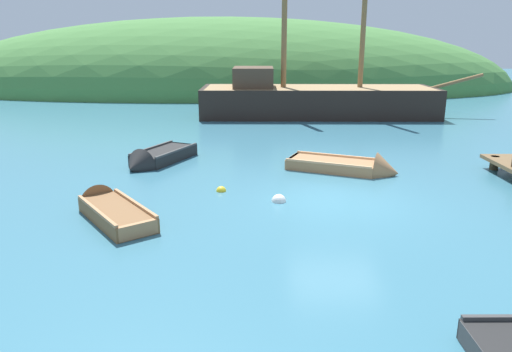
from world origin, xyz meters
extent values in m
plane|color=teal|center=(0.00, 0.00, 0.00)|extent=(120.00, 120.00, 0.00)
cylinder|color=#433421|center=(5.86, 3.15, -0.07)|extent=(0.28, 0.28, 1.06)
ellipsoid|color=#477F3D|center=(-4.86, 30.72, 0.00)|extent=(51.04, 20.39, 12.18)
cube|color=black|center=(1.47, 14.94, 0.42)|extent=(13.16, 4.27, 2.43)
cube|color=#997A51|center=(1.47, 14.94, 1.58)|extent=(12.63, 3.94, 0.10)
cylinder|color=olive|center=(9.21, 14.79, 1.93)|extent=(2.95, 0.26, 0.97)
cylinder|color=olive|center=(3.82, 14.90, 5.64)|extent=(0.28, 0.28, 8.01)
cylinder|color=olive|center=(-0.49, 14.98, 5.24)|extent=(0.30, 0.30, 7.21)
cube|color=#4C3828|center=(-2.19, 15.02, 2.18)|extent=(2.26, 2.85, 1.10)
cube|color=#9E7047|center=(0.39, 3.21, 0.10)|extent=(3.19, 2.36, 0.44)
cone|color=#9E7047|center=(2.05, 2.48, 0.10)|extent=(1.15, 1.41, 1.23)
cube|color=tan|center=(-0.90, 3.78, 0.17)|extent=(0.58, 1.11, 0.31)
cube|color=tan|center=(0.86, 3.01, 0.26)|extent=(0.64, 1.16, 0.05)
cube|color=tan|center=(-0.08, 3.42, 0.26)|extent=(0.64, 1.16, 0.05)
cube|color=tan|center=(0.14, 2.66, 0.35)|extent=(2.65, 1.23, 0.07)
cube|color=tan|center=(0.63, 3.77, 0.35)|extent=(2.65, 1.23, 0.07)
cube|color=black|center=(-5.49, 4.57, 0.13)|extent=(2.19, 2.86, 0.51)
cone|color=black|center=(-6.19, 3.10, 0.13)|extent=(1.29, 1.08, 1.12)
cube|color=#3B3B3B|center=(-4.95, 5.69, 0.21)|extent=(1.01, 0.57, 0.36)
cube|color=#3B3B3B|center=(-5.68, 4.15, 0.33)|extent=(1.06, 0.63, 0.05)
cube|color=#3B3B3B|center=(-5.29, 4.98, 0.33)|extent=(1.06, 0.63, 0.05)
cube|color=#3B3B3B|center=(-5.98, 4.80, 0.42)|extent=(1.17, 2.34, 0.07)
cube|color=#3B3B3B|center=(-4.99, 4.33, 0.42)|extent=(1.17, 2.34, 0.07)
cube|color=brown|center=(-5.60, -1.51, 0.12)|extent=(2.36, 2.72, 0.47)
cone|color=brown|center=(-6.55, -0.18, 0.12)|extent=(1.17, 1.10, 0.97)
cube|color=#AE7B4F|center=(-4.86, -2.53, 0.19)|extent=(0.82, 0.64, 0.33)
cube|color=#AE7B4F|center=(-5.87, -1.14, 0.29)|extent=(0.87, 0.70, 0.05)
cube|color=#AE7B4F|center=(-5.33, -1.88, 0.29)|extent=(0.87, 0.70, 0.05)
cube|color=#AE7B4F|center=(-5.21, -1.23, 0.38)|extent=(1.56, 2.12, 0.07)
cube|color=#AE7B4F|center=(-5.98, -1.78, 0.38)|extent=(1.56, 2.12, 0.07)
sphere|color=white|center=(-1.60, -0.07, 0.00)|extent=(0.40, 0.40, 0.40)
sphere|color=yellow|center=(-3.22, 0.86, 0.00)|extent=(0.29, 0.29, 0.29)
camera|label=1|loc=(-2.36, -12.40, 4.25)|focal=33.66mm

